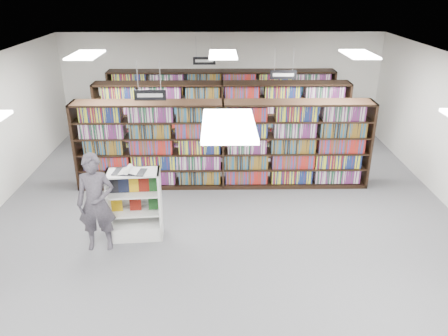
{
  "coord_description": "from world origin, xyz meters",
  "views": [
    {
      "loc": [
        -0.12,
        -7.75,
        4.7
      ],
      "look_at": [
        -0.0,
        0.5,
        1.1
      ],
      "focal_mm": 35.0,
      "sensor_mm": 36.0,
      "label": 1
    }
  ],
  "objects_px": {
    "endcap_display": "(136,214)",
    "bookshelf_row_near": "(223,145)",
    "open_book": "(129,171)",
    "shopper": "(96,203)"
  },
  "relations": [
    {
      "from": "endcap_display",
      "to": "bookshelf_row_near",
      "type": "bearing_deg",
      "value": 48.69
    },
    {
      "from": "bookshelf_row_near",
      "to": "endcap_display",
      "type": "bearing_deg",
      "value": -126.92
    },
    {
      "from": "endcap_display",
      "to": "open_book",
      "type": "distance_m",
      "value": 0.96
    },
    {
      "from": "endcap_display",
      "to": "shopper",
      "type": "xyz_separation_m",
      "value": [
        -0.62,
        -0.41,
        0.47
      ]
    },
    {
      "from": "shopper",
      "to": "bookshelf_row_near",
      "type": "bearing_deg",
      "value": 44.85
    },
    {
      "from": "open_book",
      "to": "endcap_display",
      "type": "bearing_deg",
      "value": 56.6
    },
    {
      "from": "endcap_display",
      "to": "shopper",
      "type": "distance_m",
      "value": 0.88
    },
    {
      "from": "endcap_display",
      "to": "open_book",
      "type": "bearing_deg",
      "value": -134.02
    },
    {
      "from": "endcap_display",
      "to": "open_book",
      "type": "xyz_separation_m",
      "value": [
        -0.05,
        -0.06,
        0.96
      ]
    },
    {
      "from": "bookshelf_row_near",
      "to": "endcap_display",
      "type": "height_order",
      "value": "bookshelf_row_near"
    }
  ]
}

